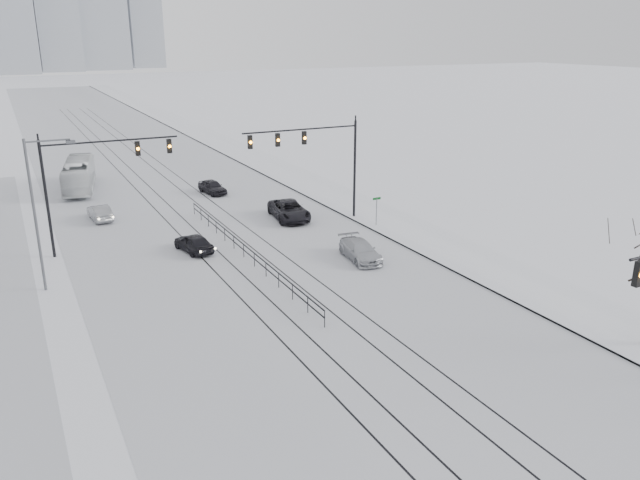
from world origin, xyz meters
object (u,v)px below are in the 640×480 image
at_px(sedan_nb_far, 212,187).
at_px(box_truck, 79,175).
at_px(sedan_sb_inner, 194,243).
at_px(sedan_sb_outer, 100,213).
at_px(sedan_nb_front, 289,210).
at_px(sedan_nb_right, 360,251).

height_order(sedan_nb_far, box_truck, box_truck).
xyz_separation_m(sedan_sb_inner, sedan_nb_far, (6.28, 15.54, 0.01)).
bearing_deg(sedan_sb_inner, sedan_sb_outer, -78.50).
xyz_separation_m(sedan_nb_far, box_truck, (-11.03, 7.43, 0.80)).
bearing_deg(sedan_nb_front, box_truck, 134.36).
distance_m(sedan_sb_inner, box_truck, 23.47).
bearing_deg(sedan_sb_outer, sedan_nb_right, 123.97).
bearing_deg(sedan_nb_front, sedan_sb_outer, 161.52).
relative_size(sedan_nb_far, box_truck, 0.37).
height_order(sedan_nb_right, box_truck, box_truck).
bearing_deg(sedan_sb_outer, box_truck, -94.07).
relative_size(sedan_nb_right, sedan_nb_far, 1.15).
bearing_deg(sedan_nb_front, sedan_nb_far, 112.32).
bearing_deg(box_truck, sedan_sb_inner, 112.09).
bearing_deg(box_truck, sedan_sb_outer, 100.97).
height_order(sedan_sb_outer, sedan_nb_far, sedan_nb_far).
xyz_separation_m(sedan_sb_inner, sedan_nb_right, (9.54, -6.64, -0.00)).
height_order(sedan_nb_front, sedan_nb_far, sedan_nb_front).
relative_size(sedan_nb_right, box_truck, 0.42).
xyz_separation_m(sedan_sb_outer, sedan_nb_right, (14.18, -17.75, 0.01)).
bearing_deg(sedan_nb_right, sedan_nb_front, 98.51).
xyz_separation_m(sedan_sb_inner, box_truck, (-4.76, 22.97, 0.81)).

